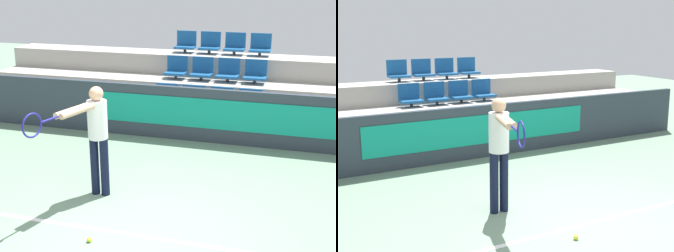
% 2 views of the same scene
% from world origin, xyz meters
% --- Properties ---
extents(ground_plane, '(30.00, 30.00, 0.00)m').
position_xyz_m(ground_plane, '(0.00, 0.00, 0.00)').
color(ground_plane, gray).
extents(court_baseline, '(6.11, 0.08, 0.01)m').
position_xyz_m(court_baseline, '(0.00, 0.14, 0.00)').
color(court_baseline, white).
rests_on(court_baseline, ground).
extents(barrier_wall, '(11.10, 0.14, 1.10)m').
position_xyz_m(barrier_wall, '(0.00, 3.90, 0.55)').
color(barrier_wall, '#2D3842').
rests_on(barrier_wall, ground).
extents(bleacher_tier_front, '(10.70, 0.85, 0.47)m').
position_xyz_m(bleacher_tier_front, '(0.00, 4.41, 0.23)').
color(bleacher_tier_front, '#ADA89E').
rests_on(bleacher_tier_front, ground).
extents(bleacher_tier_middle, '(10.70, 0.85, 0.94)m').
position_xyz_m(bleacher_tier_middle, '(0.00, 5.26, 0.47)').
color(bleacher_tier_middle, '#ADA89E').
rests_on(bleacher_tier_middle, ground).
extents(bleacher_tier_back, '(10.70, 0.85, 1.40)m').
position_xyz_m(bleacher_tier_back, '(0.00, 6.12, 0.70)').
color(bleacher_tier_back, '#ADA89E').
rests_on(bleacher_tier_back, ground).
extents(stadium_chair_0, '(0.48, 0.36, 0.51)m').
position_xyz_m(stadium_chair_0, '(-0.90, 4.52, 0.68)').
color(stadium_chair_0, '#333333').
rests_on(stadium_chair_0, bleacher_tier_front).
extents(stadium_chair_1, '(0.48, 0.36, 0.51)m').
position_xyz_m(stadium_chair_1, '(-0.30, 4.52, 0.68)').
color(stadium_chair_1, '#333333').
rests_on(stadium_chair_1, bleacher_tier_front).
extents(stadium_chair_2, '(0.48, 0.36, 0.51)m').
position_xyz_m(stadium_chair_2, '(0.30, 4.52, 0.68)').
color(stadium_chair_2, '#333333').
rests_on(stadium_chair_2, bleacher_tier_front).
extents(stadium_chair_3, '(0.48, 0.36, 0.51)m').
position_xyz_m(stadium_chair_3, '(0.90, 4.52, 0.68)').
color(stadium_chair_3, '#333333').
rests_on(stadium_chair_3, bleacher_tier_front).
extents(stadium_chair_4, '(0.48, 0.36, 0.51)m').
position_xyz_m(stadium_chair_4, '(-0.90, 5.37, 1.15)').
color(stadium_chair_4, '#333333').
rests_on(stadium_chair_4, bleacher_tier_middle).
extents(stadium_chair_5, '(0.48, 0.36, 0.51)m').
position_xyz_m(stadium_chair_5, '(-0.30, 5.37, 1.15)').
color(stadium_chair_5, '#333333').
rests_on(stadium_chair_5, bleacher_tier_middle).
extents(stadium_chair_6, '(0.48, 0.36, 0.51)m').
position_xyz_m(stadium_chair_6, '(0.30, 5.37, 1.15)').
color(stadium_chair_6, '#333333').
rests_on(stadium_chair_6, bleacher_tier_middle).
extents(stadium_chair_7, '(0.48, 0.36, 0.51)m').
position_xyz_m(stadium_chair_7, '(0.90, 5.37, 1.15)').
color(stadium_chair_7, '#333333').
rests_on(stadium_chair_7, bleacher_tier_middle).
extents(stadium_chair_8, '(0.48, 0.36, 0.51)m').
position_xyz_m(stadium_chair_8, '(-0.90, 6.23, 1.62)').
color(stadium_chair_8, '#333333').
rests_on(stadium_chair_8, bleacher_tier_back).
extents(stadium_chair_9, '(0.48, 0.36, 0.51)m').
position_xyz_m(stadium_chair_9, '(-0.30, 6.23, 1.62)').
color(stadium_chair_9, '#333333').
rests_on(stadium_chair_9, bleacher_tier_back).
extents(stadium_chair_10, '(0.48, 0.36, 0.51)m').
position_xyz_m(stadium_chair_10, '(0.30, 6.23, 1.62)').
color(stadium_chair_10, '#333333').
rests_on(stadium_chair_10, bleacher_tier_back).
extents(stadium_chair_11, '(0.48, 0.36, 0.51)m').
position_xyz_m(stadium_chair_11, '(0.90, 6.23, 1.62)').
color(stadium_chair_11, '#333333').
rests_on(stadium_chair_11, bleacher_tier_back).
extents(tennis_player, '(0.54, 1.48, 1.70)m').
position_xyz_m(tennis_player, '(-0.97, 1.06, 1.04)').
color(tennis_player, black).
rests_on(tennis_player, ground).
extents(tennis_ball, '(0.07, 0.07, 0.07)m').
position_xyz_m(tennis_ball, '(-0.53, -0.17, 0.03)').
color(tennis_ball, '#CCDB33').
rests_on(tennis_ball, ground).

